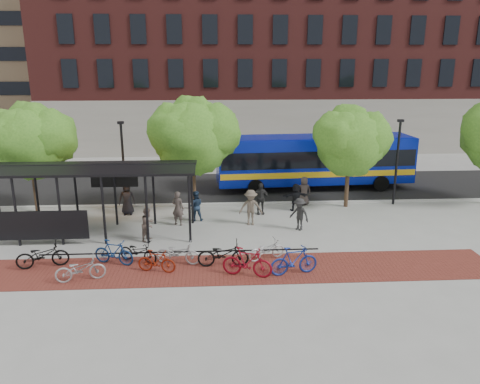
{
  "coord_description": "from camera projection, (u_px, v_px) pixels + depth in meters",
  "views": [
    {
      "loc": [
        -1.8,
        -22.92,
        8.45
      ],
      "look_at": [
        -0.44,
        1.17,
        1.6
      ],
      "focal_mm": 35.0,
      "sensor_mm": 36.0,
      "label": 1
    }
  ],
  "objects": [
    {
      "name": "tree_b",
      "position": [
        194.0,
        133.0,
        26.26
      ],
      "size": [
        5.15,
        4.2,
        6.47
      ],
      "color": "#382619",
      "rests_on": "ground"
    },
    {
      "name": "pedestrian_9",
      "position": [
        299.0,
        214.0,
        23.84
      ],
      "size": [
        1.23,
        1.21,
        1.7
      ],
      "primitive_type": "imported",
      "rotation": [
        0.0,
        0.0,
        5.54
      ],
      "color": "#252525",
      "rests_on": "ground"
    },
    {
      "name": "pedestrian_6",
      "position": [
        304.0,
        191.0,
        28.02
      ],
      "size": [
        0.85,
        0.56,
        1.72
      ],
      "primitive_type": "imported",
      "rotation": [
        0.0,
        0.0,
        3.15
      ],
      "color": "#443936",
      "rests_on": "ground"
    },
    {
      "name": "brick_strip",
      "position": [
        211.0,
        270.0,
        19.5
      ],
      "size": [
        24.0,
        3.0,
        0.01
      ],
      "primitive_type": "cube",
      "color": "maroon",
      "rests_on": "ground"
    },
    {
      "name": "tree_c",
      "position": [
        351.0,
        139.0,
        26.85
      ],
      "size": [
        4.66,
        3.8,
        5.92
      ],
      "color": "#382619",
      "rests_on": "ground"
    },
    {
      "name": "bike_2",
      "position": [
        80.0,
        269.0,
        18.39
      ],
      "size": [
        2.04,
        1.11,
        1.02
      ],
      "primitive_type": "imported",
      "rotation": [
        0.0,
        0.0,
        1.81
      ],
      "color": "#949496",
      "rests_on": "ground"
    },
    {
      "name": "bike_3",
      "position": [
        114.0,
        252.0,
        19.88
      ],
      "size": [
        1.9,
        1.1,
        1.1
      ],
      "primitive_type": "imported",
      "rotation": [
        0.0,
        0.0,
        1.23
      ],
      "color": "navy",
      "rests_on": "ground"
    },
    {
      "name": "pedestrian_0",
      "position": [
        127.0,
        199.0,
        26.26
      ],
      "size": [
        0.95,
        0.67,
        1.84
      ],
      "primitive_type": "imported",
      "rotation": [
        0.0,
        0.0,
        0.09
      ],
      "color": "black",
      "rests_on": "ground"
    },
    {
      "name": "bus_shelter",
      "position": [
        84.0,
        176.0,
        22.7
      ],
      "size": [
        10.6,
        3.07,
        3.6
      ],
      "color": "black",
      "rests_on": "ground"
    },
    {
      "name": "curb",
      "position": [
        245.0,
        204.0,
        28.24
      ],
      "size": [
        160.0,
        0.25,
        0.12
      ],
      "primitive_type": "cube",
      "color": "#B7B7B2",
      "rests_on": "ground"
    },
    {
      "name": "pedestrian_4",
      "position": [
        260.0,
        199.0,
        26.31
      ],
      "size": [
        1.1,
        0.55,
        1.82
      ],
      "primitive_type": "imported",
      "rotation": [
        0.0,
        0.0,
        6.38
      ],
      "color": "#272727",
      "rests_on": "ground"
    },
    {
      "name": "building_brick",
      "position": [
        329.0,
        44.0,
        47.2
      ],
      "size": [
        55.0,
        14.0,
        20.0
      ],
      "primitive_type": "cube",
      "color": "maroon",
      "rests_on": "ground"
    },
    {
      "name": "bike_8",
      "position": [
        223.0,
        254.0,
        19.67
      ],
      "size": [
        2.17,
        0.78,
        1.14
      ],
      "primitive_type": "imported",
      "rotation": [
        0.0,
        0.0,
        1.56
      ],
      "color": "black",
      "rests_on": "ground"
    },
    {
      "name": "bus",
      "position": [
        315.0,
        159.0,
        31.45
      ],
      "size": [
        13.25,
        3.71,
        3.54
      ],
      "rotation": [
        0.0,
        0.0,
        0.06
      ],
      "color": "#08199B",
      "rests_on": "ground"
    },
    {
      "name": "bike_10",
      "position": [
        266.0,
        250.0,
        20.4
      ],
      "size": [
        1.82,
        1.2,
        0.91
      ],
      "primitive_type": "imported",
      "rotation": [
        0.0,
        0.0,
        1.95
      ],
      "color": "#BABABD",
      "rests_on": "ground"
    },
    {
      "name": "pedestrian_1",
      "position": [
        178.0,
        208.0,
        24.55
      ],
      "size": [
        0.8,
        0.68,
        1.85
      ],
      "primitive_type": "imported",
      "rotation": [
        0.0,
        0.0,
        2.72
      ],
      "color": "#483E3A",
      "rests_on": "ground"
    },
    {
      "name": "pedestrian_2",
      "position": [
        196.0,
        206.0,
        25.25
      ],
      "size": [
        0.85,
        0.69,
        1.66
      ],
      "primitive_type": "imported",
      "rotation": [
        0.0,
        0.0,
        3.22
      ],
      "color": "#1E2F46",
      "rests_on": "ground"
    },
    {
      "name": "tree_a",
      "position": [
        31.0,
        139.0,
        25.83
      ],
      "size": [
        4.9,
        4.0,
        6.18
      ],
      "color": "#382619",
      "rests_on": "ground"
    },
    {
      "name": "bike_6",
      "position": [
        178.0,
        253.0,
        19.93
      ],
      "size": [
        2.01,
        1.03,
        1.01
      ],
      "primitive_type": "imported",
      "rotation": [
        0.0,
        0.0,
        1.38
      ],
      "color": "#98989A",
      "rests_on": "ground"
    },
    {
      "name": "lamp_post_left",
      "position": [
        123.0,
        163.0,
        26.74
      ],
      "size": [
        0.35,
        0.2,
        5.12
      ],
      "color": "black",
      "rests_on": "ground"
    },
    {
      "name": "lamp_post_right",
      "position": [
        397.0,
        160.0,
        27.61
      ],
      "size": [
        0.35,
        0.2,
        5.12
      ],
      "color": "black",
      "rests_on": "ground"
    },
    {
      "name": "bike_0",
      "position": [
        42.0,
        255.0,
        19.58
      ],
      "size": [
        2.23,
        1.2,
        1.11
      ],
      "primitive_type": "imported",
      "rotation": [
        0.0,
        0.0,
        1.8
      ],
      "color": "black",
      "rests_on": "ground"
    },
    {
      "name": "bike_5",
      "position": [
        157.0,
        261.0,
        19.16
      ],
      "size": [
        1.68,
        0.83,
        0.97
      ],
      "primitive_type": "imported",
      "rotation": [
        0.0,
        0.0,
        1.33
      ],
      "color": "maroon",
      "rests_on": "ground"
    },
    {
      "name": "bike_11",
      "position": [
        294.0,
        261.0,
        18.92
      ],
      "size": [
        2.09,
        0.97,
        1.21
      ],
      "primitive_type": "imported",
      "rotation": [
        0.0,
        0.0,
        1.78
      ],
      "color": "navy",
      "rests_on": "ground"
    },
    {
      "name": "building_tower",
      "position": [
        97.0,
        5.0,
        57.87
      ],
      "size": [
        22.0,
        22.0,
        30.0
      ],
      "primitive_type": "cube",
      "color": "#7A664C",
      "rests_on": "ground"
    },
    {
      "name": "bike_9",
      "position": [
        247.0,
        262.0,
        18.75
      ],
      "size": [
        2.14,
        1.16,
        1.24
      ],
      "primitive_type": "imported",
      "rotation": [
        0.0,
        0.0,
        1.28
      ],
      "color": "maroon",
      "rests_on": "ground"
    },
    {
      "name": "bike_4",
      "position": [
        138.0,
        252.0,
        20.14
      ],
      "size": [
        1.92,
        1.33,
        0.96
      ],
      "primitive_type": "imported",
      "rotation": [
        0.0,
        0.0,
        1.15
      ],
      "color": "black",
      "rests_on": "ground"
    },
    {
      "name": "pedestrian_5",
      "position": [
        296.0,
        197.0,
        26.94
      ],
      "size": [
        1.52,
        0.59,
        1.61
      ],
      "primitive_type": "imported",
      "rotation": [
        0.0,
        0.0,
        3.22
      ],
      "color": "black",
      "rests_on": "ground"
    },
    {
      "name": "bike_rack_rail",
      "position": [
        181.0,
        261.0,
        20.3
      ],
      "size": [
        12.0,
        0.05,
        0.95
      ],
      "primitive_type": "cube",
      "color": "black",
      "rests_on": "ground"
    },
    {
      "name": "ground",
      "position": [
        250.0,
        227.0,
        24.41
      ],
      "size": [
        160.0,
        160.0,
        0.0
      ],
      "primitive_type": "plane",
      "color": "#9E9E99",
      "rests_on": "ground"
    },
    {
      "name": "asphalt_street",
      "position": [
        241.0,
        187.0,
        32.1
      ],
      "size": [
        160.0,
        8.0,
        0.01
      ],
      "primitive_type": "cube",
      "color": "black",
      "rests_on": "ground"
    },
    {
      "name": "pedestrian_8",
      "position": [
        148.0,
        224.0,
        22.48
      ],
      "size": [
        0.91,
        0.99,
        1.64
      ],
      "primitive_type": "imported",
      "rotation": [
        0.0,
        0.0,
        1.11
      ],
      "color": "brown",
      "rests_on": "ground"
    },
    {
      "name": "pedestrian_3",
      "position": [
        251.0,
        207.0,
        24.57
      ],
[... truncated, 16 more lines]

